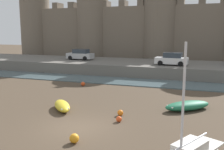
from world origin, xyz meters
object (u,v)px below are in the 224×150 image
at_px(car_quay_centre_west, 172,59).
at_px(car_quay_east, 80,55).
at_px(rowboat_near_channel_right, 187,105).
at_px(mooring_buoy_mid_mud, 83,84).
at_px(mooring_buoy_near_channel, 119,119).
at_px(mooring_buoy_near_shore, 120,113).
at_px(mooring_buoy_off_centre, 74,138).
at_px(rowboat_midflat_right, 62,106).

height_order(car_quay_centre_west, car_quay_east, same).
xyz_separation_m(rowboat_near_channel_right, car_quay_east, (-16.88, 16.61, 1.95)).
relative_size(mooring_buoy_mid_mud, car_quay_centre_west, 0.11).
distance_m(mooring_buoy_near_channel, mooring_buoy_mid_mud, 11.98).
height_order(rowboat_near_channel_right, mooring_buoy_near_shore, rowboat_near_channel_right).
bearing_deg(mooring_buoy_near_shore, mooring_buoy_off_centre, -100.62).
bearing_deg(mooring_buoy_near_shore, car_quay_east, 122.59).
relative_size(rowboat_near_channel_right, car_quay_east, 0.90).
bearing_deg(mooring_buoy_mid_mud, car_quay_east, 116.86).
height_order(mooring_buoy_mid_mud, car_quay_east, car_quay_east).
distance_m(mooring_buoy_near_channel, car_quay_centre_west, 18.72).
height_order(rowboat_midflat_right, mooring_buoy_near_shore, rowboat_midflat_right).
relative_size(mooring_buoy_near_channel, mooring_buoy_mid_mud, 0.85).
height_order(mooring_buoy_near_shore, car_quay_centre_west, car_quay_centre_west).
xyz_separation_m(mooring_buoy_off_centre, mooring_buoy_near_shore, (0.97, 5.17, -0.05)).
bearing_deg(mooring_buoy_near_channel, mooring_buoy_off_centre, -107.90).
distance_m(mooring_buoy_near_shore, car_quay_centre_west, 17.50).
bearing_deg(rowboat_near_channel_right, car_quay_east, 135.46).
xyz_separation_m(mooring_buoy_near_channel, mooring_buoy_near_shore, (-0.29, 1.26, 0.02)).
bearing_deg(car_quay_east, rowboat_near_channel_right, -44.54).
xyz_separation_m(mooring_buoy_near_channel, car_quay_centre_west, (1.30, 18.56, 2.11)).
xyz_separation_m(rowboat_near_channel_right, mooring_buoy_mid_mud, (-11.23, 5.45, -0.13)).
bearing_deg(mooring_buoy_mid_mud, mooring_buoy_off_centre, -66.57).
height_order(mooring_buoy_mid_mud, mooring_buoy_near_shore, mooring_buoy_mid_mud).
height_order(rowboat_midflat_right, rowboat_near_channel_right, rowboat_near_channel_right).
distance_m(rowboat_near_channel_right, mooring_buoy_near_shore, 5.28).
bearing_deg(car_quay_centre_west, mooring_buoy_near_channel, -93.99).
height_order(rowboat_midflat_right, car_quay_centre_west, car_quay_centre_west).
relative_size(rowboat_midflat_right, mooring_buoy_near_shore, 6.74).
bearing_deg(rowboat_midflat_right, mooring_buoy_off_centre, -54.49).
height_order(rowboat_near_channel_right, mooring_buoy_near_channel, rowboat_near_channel_right).
distance_m(rowboat_near_channel_right, mooring_buoy_mid_mud, 12.48).
bearing_deg(mooring_buoy_near_shore, mooring_buoy_near_channel, -76.85).
distance_m(mooring_buoy_near_channel, mooring_buoy_near_shore, 1.29).
distance_m(rowboat_midflat_right, mooring_buoy_mid_mud, 8.84).
relative_size(mooring_buoy_off_centre, mooring_buoy_mid_mud, 1.15).
height_order(mooring_buoy_near_channel, car_quay_east, car_quay_east).
bearing_deg(car_quay_east, mooring_buoy_near_channel, -58.42).
distance_m(rowboat_midflat_right, car_quay_east, 21.33).
distance_m(rowboat_midflat_right, car_quay_centre_west, 18.61).
height_order(rowboat_midflat_right, mooring_buoy_mid_mud, rowboat_midflat_right).
bearing_deg(mooring_buoy_near_channel, mooring_buoy_near_shore, 103.15).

